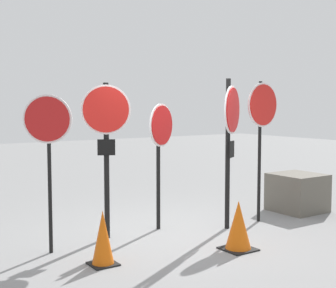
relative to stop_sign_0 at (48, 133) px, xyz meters
The scene contains 9 objects.
ground_plane 2.56m from the stop_sign_0, ahead, with size 40.00×40.00×0.00m, color gray.
stop_sign_0 is the anchor object (origin of this frame).
stop_sign_1 1.01m from the stop_sign_0, 12.58° to the left, with size 0.68×0.37×2.40m.
stop_sign_2 2.00m from the stop_sign_0, ahead, with size 0.64×0.34×2.09m.
stop_sign_3 2.99m from the stop_sign_0, ahead, with size 0.68×0.44×2.50m.
stop_sign_4 3.75m from the stop_sign_0, ahead, with size 0.77×0.15×2.48m.
traffic_cone_0 1.62m from the stop_sign_0, 63.49° to the right, with size 0.34×0.34×0.71m.
traffic_cone_1 2.97m from the stop_sign_0, 29.83° to the right, with size 0.44×0.44×0.71m.
storage_crate 5.11m from the stop_sign_0, ahead, with size 0.89×0.92×0.73m.
Camera 1 is at (-4.12, -6.12, 2.05)m, focal length 50.00 mm.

